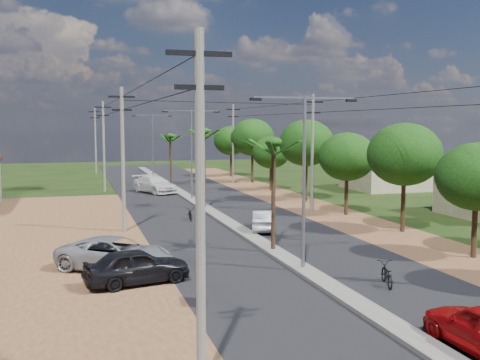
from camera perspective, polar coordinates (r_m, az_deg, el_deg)
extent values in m
plane|color=black|center=(26.19, 6.40, -9.23)|extent=(160.00, 160.00, 0.00)
cube|color=black|center=(40.11, -2.01, -3.94)|extent=(12.00, 110.00, 0.04)
cube|color=#605E56|center=(42.97, -3.02, -3.21)|extent=(1.00, 90.00, 0.18)
cube|color=brown|center=(43.01, 9.03, -3.36)|extent=(5.00, 90.00, 0.03)
cube|color=gray|center=(60.10, 14.46, 0.66)|extent=(7.00, 7.00, 3.30)
cylinder|color=black|center=(30.58, 22.74, -3.79)|extent=(0.28, 0.28, 3.85)
ellipsoid|color=#08330B|center=(30.31, 22.90, 0.32)|extent=(4.00, 4.00, 3.40)
cylinder|color=black|center=(36.36, 16.26, -1.57)|extent=(0.28, 0.28, 4.55)
ellipsoid|color=#08330B|center=(36.14, 16.37, 2.52)|extent=(4.60, 4.60, 3.91)
cylinder|color=black|center=(42.26, 10.76, -0.80)|extent=(0.28, 0.28, 4.06)
ellipsoid|color=#08330B|center=(42.06, 10.82, 2.35)|extent=(4.20, 4.20, 3.57)
cylinder|color=black|center=(49.50, 6.73, 0.61)|extent=(0.28, 0.28, 4.76)
ellipsoid|color=#08330B|center=(49.34, 6.76, 3.76)|extent=(4.80, 4.80, 4.08)
cylinder|color=black|center=(56.82, 3.16, 0.72)|extent=(0.28, 0.28, 3.64)
ellipsoid|color=#08330B|center=(56.68, 3.17, 2.82)|extent=(3.80, 3.80, 3.23)
cylinder|color=black|center=(64.52, 1.26, 1.88)|extent=(0.28, 0.28, 4.90)
ellipsoid|color=#08330B|center=(64.39, 1.27, 4.37)|extent=(5.00, 5.00, 4.25)
cylinder|color=black|center=(72.09, -0.92, 2.06)|extent=(0.28, 0.28, 4.34)
ellipsoid|color=#08330B|center=(71.98, -0.92, 4.03)|extent=(4.40, 4.40, 3.74)
cylinder|color=black|center=(29.28, 3.41, -1.83)|extent=(0.22, 0.22, 5.80)
cylinder|color=black|center=(44.55, -3.65, 1.00)|extent=(0.22, 0.22, 6.20)
cylinder|color=black|center=(60.23, -7.06, 1.85)|extent=(0.22, 0.22, 5.50)
cylinder|color=gray|center=(25.46, 6.50, -0.49)|extent=(0.16, 0.16, 8.00)
cube|color=gray|center=(25.83, 9.07, 8.22)|extent=(2.40, 0.08, 0.08)
cube|color=gray|center=(24.89, 4.03, 8.38)|extent=(2.40, 0.08, 0.08)
cube|color=black|center=(26.32, 11.25, 7.92)|extent=(0.50, 0.18, 0.12)
cube|color=black|center=(24.52, 1.60, 8.20)|extent=(0.50, 0.18, 0.12)
cylinder|color=gray|center=(49.36, -4.96, 2.50)|extent=(0.16, 0.16, 8.00)
cube|color=gray|center=(49.56, -3.63, 7.03)|extent=(2.40, 0.08, 0.08)
cube|color=gray|center=(49.07, -6.38, 7.02)|extent=(2.40, 0.08, 0.08)
cube|color=black|center=(49.81, -2.38, 6.91)|extent=(0.50, 0.18, 0.12)
cube|color=black|center=(48.89, -7.65, 6.89)|extent=(0.50, 0.18, 0.12)
cylinder|color=gray|center=(74.00, -8.88, 3.50)|extent=(0.16, 0.16, 8.00)
cube|color=gray|center=(74.13, -8.00, 6.53)|extent=(2.40, 0.08, 0.08)
cube|color=gray|center=(73.80, -9.86, 6.51)|extent=(2.40, 0.08, 0.08)
cube|color=black|center=(74.30, -7.16, 6.47)|extent=(0.50, 0.18, 0.12)
cube|color=black|center=(73.68, -10.71, 6.42)|extent=(0.50, 0.18, 0.12)
cylinder|color=#605E56|center=(13.78, -4.05, -3.61)|extent=(0.24, 0.24, 9.00)
cube|color=black|center=(13.70, -4.16, 12.71)|extent=(1.60, 0.12, 0.12)
cube|color=black|center=(13.62, -4.14, 9.36)|extent=(1.20, 0.12, 0.12)
cylinder|color=#605E56|center=(35.47, -11.81, 1.97)|extent=(0.24, 0.24, 9.00)
cube|color=black|center=(35.44, -11.94, 8.27)|extent=(1.60, 0.12, 0.12)
cube|color=black|center=(35.41, -11.91, 6.98)|extent=(1.20, 0.12, 0.12)
cylinder|color=#605E56|center=(57.39, -13.67, 3.30)|extent=(0.24, 0.24, 9.00)
cube|color=black|center=(57.37, -13.76, 7.19)|extent=(1.60, 0.12, 0.12)
cube|color=black|center=(57.36, -13.74, 6.39)|extent=(1.20, 0.12, 0.12)
cylinder|color=#605E56|center=(78.36, -14.47, 3.87)|extent=(0.24, 0.24, 9.00)
cube|color=black|center=(78.35, -14.54, 6.73)|extent=(1.60, 0.12, 0.12)
cube|color=black|center=(78.33, -14.53, 6.14)|extent=(1.20, 0.12, 0.12)
cylinder|color=#605E56|center=(43.03, 7.35, 2.67)|extent=(0.24, 0.24, 9.00)
cube|color=black|center=(43.01, 7.42, 7.87)|extent=(1.60, 0.12, 0.12)
cube|color=black|center=(42.98, 7.40, 6.80)|extent=(1.20, 0.12, 0.12)
cylinder|color=#605E56|center=(63.75, -0.71, 3.68)|extent=(0.24, 0.24, 9.00)
cube|color=black|center=(63.73, -0.71, 7.19)|extent=(1.60, 0.12, 0.12)
cube|color=black|center=(63.71, -0.71, 6.47)|extent=(1.20, 0.12, 0.12)
imported|color=#999BA1|center=(35.51, 2.46, -4.16)|extent=(2.61, 4.21, 1.31)
imported|color=silver|center=(55.50, -8.66, -0.49)|extent=(4.32, 6.08, 1.63)
imported|color=#999BA1|center=(26.63, -12.53, -7.41)|extent=(5.88, 5.06, 1.50)
imported|color=black|center=(24.24, -10.42, -8.67)|extent=(4.68, 2.64, 1.50)
imported|color=black|center=(24.41, 14.67, -9.32)|extent=(1.18, 1.94, 0.96)
imported|color=black|center=(39.51, -5.08, -3.49)|extent=(0.76, 1.73, 0.88)
imported|color=black|center=(55.92, -7.55, -0.81)|extent=(0.67, 1.55, 0.90)
cube|color=maroon|center=(21.44, -3.98, -11.25)|extent=(0.16, 1.16, 0.97)
cylinder|color=black|center=(21.01, -3.65, -12.29)|extent=(0.04, 0.04, 0.48)
cylinder|color=black|center=(22.00, -4.29, -11.46)|extent=(0.04, 0.04, 0.48)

